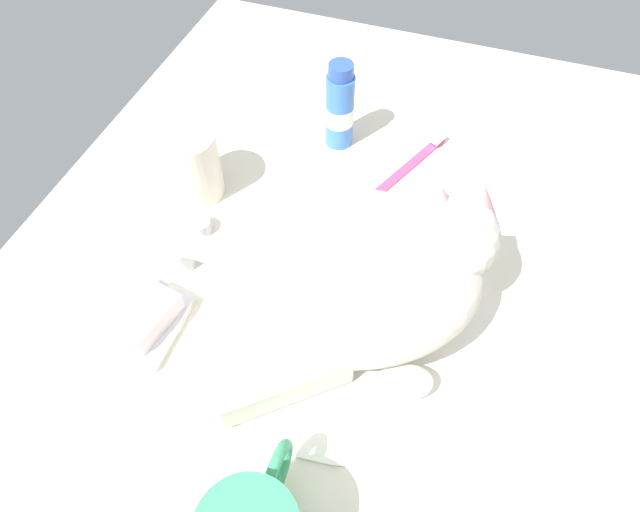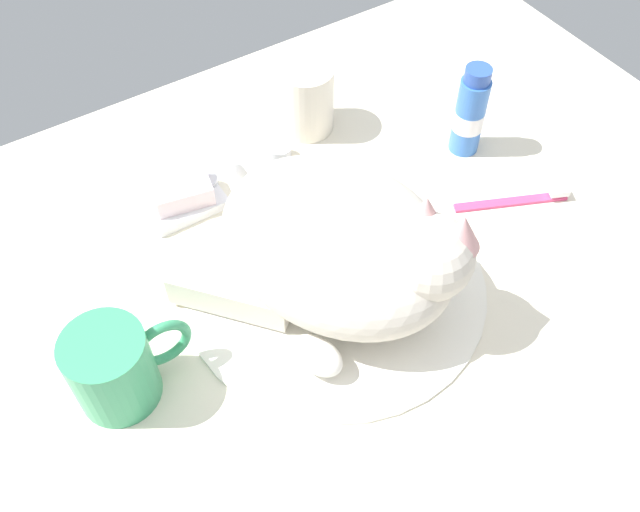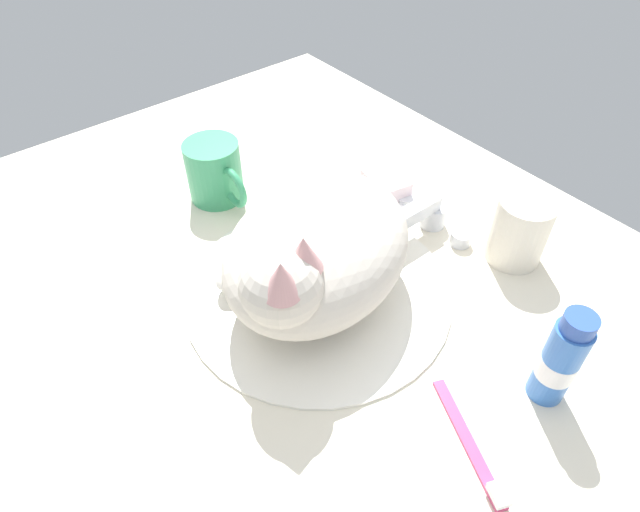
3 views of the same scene
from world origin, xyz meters
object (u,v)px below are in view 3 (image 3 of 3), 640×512
Objects in this scene: faucet at (426,216)px; coffee_mug at (215,172)px; cat at (313,252)px; rinse_cup at (520,231)px; soap_bar at (386,184)px; toothbrush at (472,448)px; toothpaste_bottle at (560,360)px.

coffee_mug is (-24.07, -18.28, 2.09)cm from faucet.
rinse_cup is (10.77, 24.53, -3.05)cm from cat.
cat is at bearing -66.61° from soap_bar.
cat reaches higher than coffee_mug.
soap_bar is (-8.57, 0.63, 0.16)cm from faucet.
coffee_mug is 0.92× the size of toothbrush.
faucet is 0.42× the size of cat.
faucet is 12.21cm from rinse_cup.
coffee_mug is at bearing 176.65° from cat.
coffee_mug is 42.00cm from rinse_cup.
rinse_cup is at bearing 66.30° from cat.
rinse_cup is 28.95cm from toothbrush.
coffee_mug is at bearing 177.83° from toothbrush.
faucet is 1.45× the size of rinse_cup.
faucet is 20.39cm from cat.
rinse_cup is 0.69× the size of toothbrush.
toothpaste_bottle reaches higher than toothbrush.
faucet reaches higher than toothbrush.
toothbrush is at bearing -1.01° from cat.
coffee_mug reaches higher than toothbrush.
coffee_mug is at bearing -142.79° from faucet.
soap_bar reaches higher than toothbrush.
soap_bar is at bearing 148.32° from toothbrush.
faucet is at bearing 90.67° from cat.
faucet is 1.95× the size of soap_bar.
coffee_mug is at bearing -169.71° from toothpaste_bottle.
cat is 25.84cm from toothbrush.
toothpaste_bottle is at bearing -19.85° from faucet.
soap_bar is at bearing 113.39° from cat.
rinse_cup reaches higher than soap_bar.
faucet reaches higher than soap_bar.
cat is 22.73cm from soap_bar.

